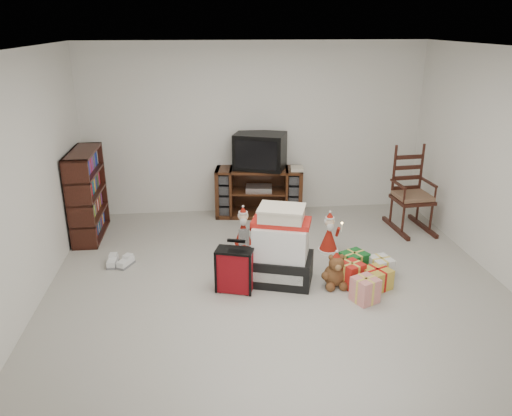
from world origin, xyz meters
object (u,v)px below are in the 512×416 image
Objects in this scene: mrs_claus_figurine at (243,231)px; sneaker_pair at (119,262)px; tv_stand at (259,192)px; bookshelf at (88,196)px; gift_cluster at (363,274)px; rocking_chair at (410,200)px; santa_figurine at (329,236)px; teddy_bear at (335,272)px; crt_television at (260,151)px; gift_pile at (281,250)px; red_suitcase at (235,270)px.

sneaker_pair is (-1.52, -0.40, -0.17)m from mrs_claus_figurine.
tv_stand is 2.42m from bookshelf.
rocking_chair is at bearing 53.51° from gift_cluster.
rocking_chair is 2.25× the size of santa_figurine.
tv_stand is at bearing 12.59° from bookshelf.
bookshelf is 2.19× the size of santa_figurine.
teddy_bear is (-1.45, -1.53, -0.25)m from rocking_chair.
teddy_bear is 0.45× the size of crt_television.
mrs_claus_figurine is 1.69m from gift_cluster.
bookshelf is 2.15× the size of mrs_claus_figurine.
tv_stand is at bearing 51.00° from sneaker_pair.
rocking_chair reaches higher than gift_pile.
tv_stand is 1.59× the size of crt_television.
sneaker_pair is (-1.34, 0.73, -0.20)m from red_suitcase.
gift_pile is 2.69× the size of sneaker_pair.
crt_television reaches higher than santa_figurine.
gift_cluster is at bearing -3.06° from sneaker_pair.
teddy_bear is 0.70× the size of santa_figurine.
bookshelf is 3.71m from gift_cluster.
bookshelf is 2.82m from gift_pile.
santa_figurine is (3.08, -0.84, -0.36)m from bookshelf.
crt_television is (-0.58, 2.25, 0.82)m from teddy_bear.
rocking_chair is 2.21× the size of mrs_claus_figurine.
red_suitcase is 0.69× the size of crt_television.
santa_figurine is 1.09m from mrs_claus_figurine.
red_suitcase is (-0.52, -0.16, -0.13)m from gift_pile.
gift_cluster is at bearing 6.21° from gift_pile.
teddy_bear is at bearing 16.18° from red_suitcase.
teddy_bear is (1.10, -0.01, -0.08)m from red_suitcase.
rocking_chair reaches higher than red_suitcase.
rocking_chair is 1.49× the size of gift_cluster.
bookshelf is 1.37× the size of gift_pile.
mrs_claus_figurine is (-2.36, -0.38, -0.20)m from rocking_chair.
gift_pile is at bearing -135.88° from santa_figurine.
gift_pile is 1.52× the size of red_suitcase.
tv_stand is 1.14m from mrs_claus_figurine.
santa_figurine is 0.98× the size of mrs_claus_figurine.
santa_figurine is at bearing 51.53° from red_suitcase.
gift_pile reaches higher than tv_stand.
bookshelf is at bearing -147.47° from crt_television.
mrs_claus_figurine is at bearing -98.84° from tv_stand.
gift_pile is at bearing -70.47° from crt_television.
mrs_claus_figurine is at bearing 165.30° from santa_figurine.
mrs_claus_figurine is at bearing 126.27° from gift_pile.
gift_pile is 2.16m from crt_television.
rocking_chair reaches higher than mrs_claus_figurine.
red_suitcase is 1.10m from teddy_bear.
tv_stand is 3.51× the size of teddy_bear.
sneaker_pair is at bearing -62.34° from bookshelf.
mrs_claus_figurine reaches higher than sneaker_pair.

